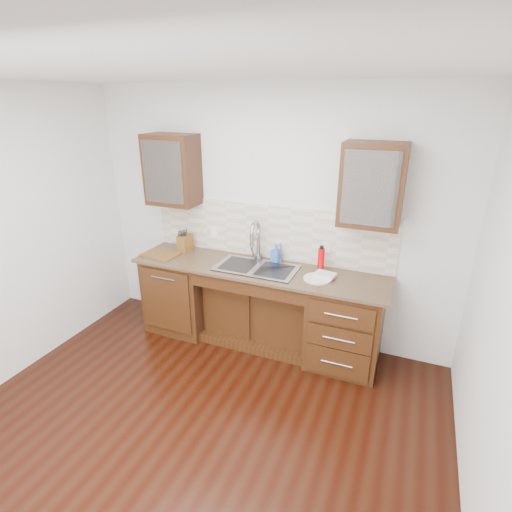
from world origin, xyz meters
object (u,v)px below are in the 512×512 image
at_px(soap_bottle, 276,253).
at_px(knife_block, 185,243).
at_px(plate, 317,279).
at_px(water_bottle, 321,260).
at_px(cutting_board, 160,255).

distance_m(soap_bottle, knife_block, 1.07).
distance_m(plate, knife_block, 1.60).
distance_m(water_bottle, cutting_board, 1.79).
distance_m(water_bottle, plate, 0.23).
relative_size(water_bottle, knife_block, 1.25).
xyz_separation_m(plate, cutting_board, (-1.79, -0.05, 0.00)).
xyz_separation_m(water_bottle, cutting_board, (-1.77, -0.24, -0.12)).
xyz_separation_m(water_bottle, plate, (0.02, -0.20, -0.12)).
xyz_separation_m(soap_bottle, plate, (0.52, -0.27, -0.09)).
relative_size(soap_bottle, cutting_board, 0.50).
height_order(soap_bottle, cutting_board, soap_bottle).
xyz_separation_m(soap_bottle, knife_block, (-1.06, -0.10, 0.00)).
relative_size(knife_block, cutting_board, 0.51).
bearing_deg(plate, cutting_board, -178.42).
relative_size(soap_bottle, plate, 0.72).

